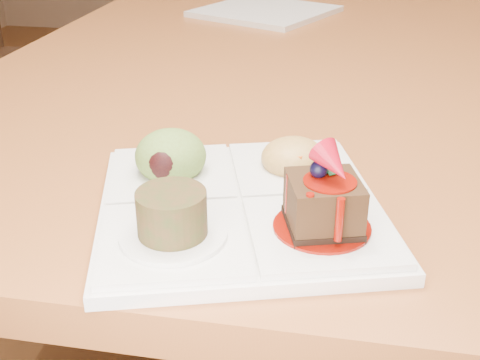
# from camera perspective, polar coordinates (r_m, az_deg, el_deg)

# --- Properties ---
(ground) EXTENTS (6.00, 6.00, 0.00)m
(ground) POSITION_cam_1_polar(r_m,az_deg,el_deg) (1.59, 5.32, -13.26)
(ground) COLOR brown
(dining_table) EXTENTS (1.00, 1.80, 0.75)m
(dining_table) POSITION_cam_1_polar(r_m,az_deg,el_deg) (1.27, 6.65, 11.09)
(dining_table) COLOR brown
(dining_table) RESTS_ON ground
(sampler_plate) EXTENTS (0.31, 0.31, 0.10)m
(sampler_plate) POSITION_cam_1_polar(r_m,az_deg,el_deg) (0.54, -0.23, -1.27)
(sampler_plate) COLOR silver
(sampler_plate) RESTS_ON dining_table
(second_plate) EXTENTS (0.34, 0.34, 0.01)m
(second_plate) POSITION_cam_1_polar(r_m,az_deg,el_deg) (1.38, 2.42, 15.69)
(second_plate) COLOR silver
(second_plate) RESTS_ON dining_table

